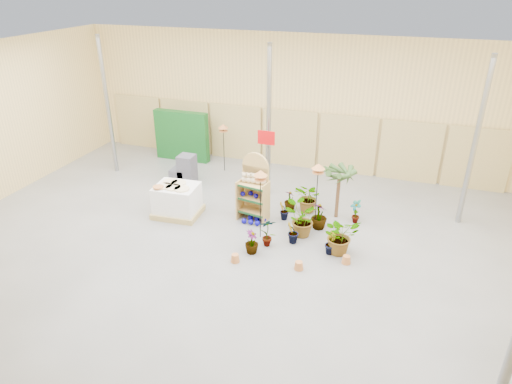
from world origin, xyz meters
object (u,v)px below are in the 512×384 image
at_px(pallet_stack, 177,200).
at_px(bird_table_front, 261,175).
at_px(display_shelf, 255,189).
at_px(potted_plant_2, 301,220).

xyz_separation_m(pallet_stack, bird_table_front, (2.59, -0.39, 1.29)).
xyz_separation_m(display_shelf, bird_table_front, (0.49, -0.96, 0.88)).
bearing_deg(potted_plant_2, pallet_stack, -179.82).
bearing_deg(bird_table_front, potted_plant_2, 22.31).
distance_m(pallet_stack, potted_plant_2, 3.56).
xyz_separation_m(display_shelf, pallet_stack, (-2.10, -0.57, -0.41)).
bearing_deg(display_shelf, potted_plant_2, -11.74).
relative_size(pallet_stack, bird_table_front, 0.71).
distance_m(pallet_stack, bird_table_front, 2.92).
height_order(display_shelf, potted_plant_2, display_shelf).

